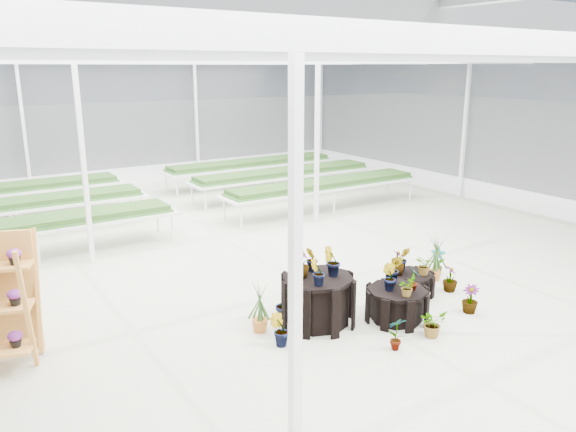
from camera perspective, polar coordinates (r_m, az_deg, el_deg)
ground_plane at (r=10.70m, az=2.26°, el=-7.82°), size 24.00×24.00×0.00m
greenhouse_shell at (r=10.04m, az=2.39°, el=4.10°), size 18.00×24.00×4.50m
steel_frame at (r=10.04m, az=2.39°, el=4.10°), size 18.00×24.00×4.50m
nursery_benches at (r=16.70m, az=-12.07°, el=1.76°), size 16.00×7.00×0.84m
plinth_tall at (r=9.36m, az=3.06°, el=-8.54°), size 1.38×1.38×0.83m
plinth_mid at (r=9.71m, az=10.98°, el=-8.81°), size 1.32×1.32×0.55m
plinth_low at (r=10.85m, az=12.26°, el=-6.70°), size 1.18×1.18×0.40m
nursery_plants at (r=9.95m, az=7.72°, el=-6.69°), size 4.74×2.86×1.33m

